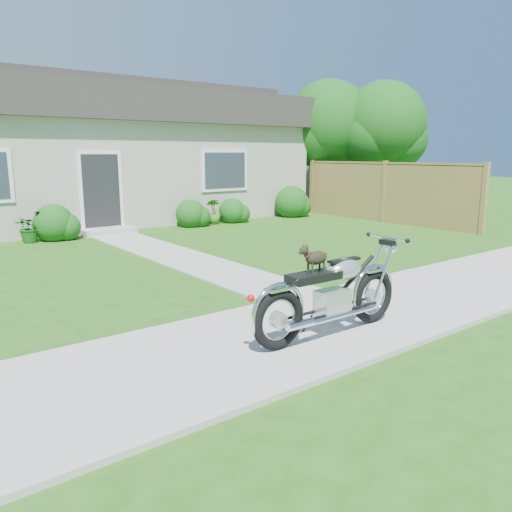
{
  "coord_description": "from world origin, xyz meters",
  "views": [
    {
      "loc": [
        -6.33,
        -4.27,
        2.11
      ],
      "look_at": [
        -2.33,
        1.0,
        0.75
      ],
      "focal_mm": 35.0,
      "sensor_mm": 36.0,
      "label": 1
    }
  ],
  "objects_px": {
    "potted_plant_left": "(29,227)",
    "motorcycle_with_dog": "(333,293)",
    "house": "(111,152)",
    "tree_far": "(332,127)",
    "potted_plant_right": "(214,212)",
    "fence": "(384,192)",
    "tree_near": "(387,128)"
  },
  "relations": [
    {
      "from": "house",
      "to": "potted_plant_right",
      "type": "xyz_separation_m",
      "value": [
        1.79,
        -3.44,
        -1.77
      ]
    },
    {
      "from": "tree_near",
      "to": "tree_far",
      "type": "distance_m",
      "value": 1.96
    },
    {
      "from": "potted_plant_right",
      "to": "tree_near",
      "type": "bearing_deg",
      "value": -7.38
    },
    {
      "from": "potted_plant_right",
      "to": "motorcycle_with_dog",
      "type": "relative_size",
      "value": 0.35
    },
    {
      "from": "potted_plant_left",
      "to": "motorcycle_with_dog",
      "type": "height_order",
      "value": "motorcycle_with_dog"
    },
    {
      "from": "tree_near",
      "to": "motorcycle_with_dog",
      "type": "bearing_deg",
      "value": -143.66
    },
    {
      "from": "house",
      "to": "potted_plant_left",
      "type": "height_order",
      "value": "house"
    },
    {
      "from": "house",
      "to": "tree_far",
      "type": "xyz_separation_m",
      "value": [
        7.46,
        -2.81,
        0.92
      ]
    },
    {
      "from": "tree_near",
      "to": "tree_far",
      "type": "relative_size",
      "value": 0.98
    },
    {
      "from": "tree_far",
      "to": "potted_plant_right",
      "type": "bearing_deg",
      "value": -173.59
    },
    {
      "from": "house",
      "to": "tree_far",
      "type": "relative_size",
      "value": 2.63
    },
    {
      "from": "motorcycle_with_dog",
      "to": "fence",
      "type": "bearing_deg",
      "value": 36.74
    },
    {
      "from": "fence",
      "to": "potted_plant_right",
      "type": "distance_m",
      "value": 5.34
    },
    {
      "from": "fence",
      "to": "motorcycle_with_dog",
      "type": "height_order",
      "value": "fence"
    },
    {
      "from": "potted_plant_left",
      "to": "potted_plant_right",
      "type": "xyz_separation_m",
      "value": [
        5.27,
        0.0,
        0.0
      ]
    },
    {
      "from": "tree_far",
      "to": "potted_plant_right",
      "type": "relative_size",
      "value": 6.25
    },
    {
      "from": "house",
      "to": "tree_near",
      "type": "relative_size",
      "value": 2.69
    },
    {
      "from": "house",
      "to": "potted_plant_left",
      "type": "xyz_separation_m",
      "value": [
        -3.48,
        -3.44,
        -1.77
      ]
    },
    {
      "from": "fence",
      "to": "potted_plant_right",
      "type": "xyz_separation_m",
      "value": [
        -4.51,
        2.8,
        -0.56
      ]
    },
    {
      "from": "tree_near",
      "to": "potted_plant_left",
      "type": "xyz_separation_m",
      "value": [
        -12.15,
        0.89,
        -2.62
      ]
    },
    {
      "from": "house",
      "to": "fence",
      "type": "relative_size",
      "value": 1.9
    },
    {
      "from": "tree_far",
      "to": "potted_plant_left",
      "type": "height_order",
      "value": "tree_far"
    },
    {
      "from": "fence",
      "to": "tree_near",
      "type": "height_order",
      "value": "tree_near"
    },
    {
      "from": "house",
      "to": "tree_near",
      "type": "bearing_deg",
      "value": -26.56
    },
    {
      "from": "tree_near",
      "to": "potted_plant_right",
      "type": "distance_m",
      "value": 7.42
    },
    {
      "from": "potted_plant_left",
      "to": "motorcycle_with_dog",
      "type": "distance_m",
      "value": 9.03
    },
    {
      "from": "tree_near",
      "to": "potted_plant_left",
      "type": "relative_size",
      "value": 6.12
    },
    {
      "from": "tree_near",
      "to": "potted_plant_right",
      "type": "height_order",
      "value": "tree_near"
    },
    {
      "from": "potted_plant_right",
      "to": "tree_far",
      "type": "bearing_deg",
      "value": 6.41
    },
    {
      "from": "fence",
      "to": "motorcycle_with_dog",
      "type": "xyz_separation_m",
      "value": [
        -8.58,
        -6.15,
        -0.41
      ]
    },
    {
      "from": "house",
      "to": "fence",
      "type": "bearing_deg",
      "value": -44.74
    },
    {
      "from": "house",
      "to": "tree_near",
      "type": "distance_m",
      "value": 9.74
    }
  ]
}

